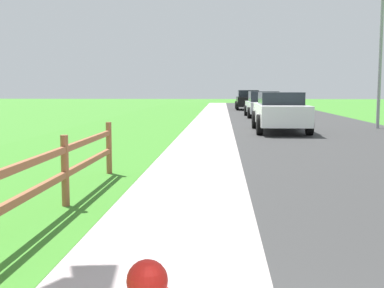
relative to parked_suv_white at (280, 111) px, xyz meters
The scene contains 9 objects.
ground_plane 6.57m from the parked_suv_white, 106.31° to the left, with size 120.00×120.00×0.00m, color #3B8029.
road_asphalt 8.47m from the parked_suv_white, 78.59° to the left, with size 7.00×66.00×0.01m, color #333333.
curb_concrete 9.60m from the parked_suv_white, 120.33° to the left, with size 6.00×66.00×0.01m, color #AFA0A0.
grass_verge 10.44m from the parked_suv_white, 127.47° to the left, with size 5.00×66.00×0.00m, color #3B8029.
rail_fence 15.04m from the parked_suv_white, 107.39° to the right, with size 0.11×8.41×1.02m.
parked_suv_white is the anchor object (origin of this frame).
parked_car_silver 10.42m from the parked_suv_white, 88.95° to the left, with size 2.16×4.73×1.54m.
parked_car_black 21.38m from the parked_suv_white, 90.44° to the left, with size 2.05×4.63×1.59m.
street_lamp 5.82m from the parked_suv_white, 22.12° to the left, with size 1.17×0.20×7.01m.
Camera 1 is at (-0.44, -1.11, 1.66)m, focal length 46.81 mm.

